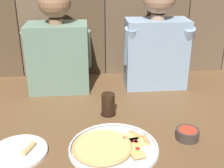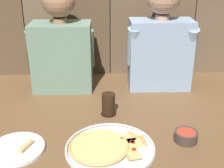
{
  "view_description": "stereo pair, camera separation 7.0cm",
  "coord_description": "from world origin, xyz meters",
  "px_view_note": "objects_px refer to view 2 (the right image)",
  "views": [
    {
      "loc": [
        -0.12,
        -1.19,
        0.74
      ],
      "look_at": [
        -0.01,
        0.1,
        0.18
      ],
      "focal_mm": 47.14,
      "sensor_mm": 36.0,
      "label": 1
    },
    {
      "loc": [
        -0.05,
        -1.19,
        0.74
      ],
      "look_at": [
        -0.01,
        0.1,
        0.18
      ],
      "focal_mm": 47.14,
      "sensor_mm": 36.0,
      "label": 2
    }
  ],
  "objects_px": {
    "pizza_tray": "(107,147)",
    "drinking_glass": "(108,104)",
    "diner_right": "(161,38)",
    "dipping_bowl": "(186,136)",
    "dinner_plate": "(17,148)",
    "diner_left": "(61,42)"
  },
  "relations": [
    {
      "from": "pizza_tray",
      "to": "drinking_glass",
      "type": "height_order",
      "value": "drinking_glass"
    },
    {
      "from": "drinking_glass",
      "to": "diner_right",
      "type": "xyz_separation_m",
      "value": [
        0.31,
        0.35,
        0.25
      ]
    },
    {
      "from": "pizza_tray",
      "to": "dipping_bowl",
      "type": "height_order",
      "value": "dipping_bowl"
    },
    {
      "from": "drinking_glass",
      "to": "dipping_bowl",
      "type": "bearing_deg",
      "value": -37.04
    },
    {
      "from": "dinner_plate",
      "to": "diner_left",
      "type": "distance_m",
      "value": 0.71
    },
    {
      "from": "dinner_plate",
      "to": "drinking_glass",
      "type": "height_order",
      "value": "drinking_glass"
    },
    {
      "from": "pizza_tray",
      "to": "dipping_bowl",
      "type": "xyz_separation_m",
      "value": [
        0.34,
        0.05,
        0.02
      ]
    },
    {
      "from": "diner_left",
      "to": "diner_right",
      "type": "bearing_deg",
      "value": 0.02
    },
    {
      "from": "dinner_plate",
      "to": "diner_right",
      "type": "bearing_deg",
      "value": 42.54
    },
    {
      "from": "dipping_bowl",
      "to": "diner_right",
      "type": "distance_m",
      "value": 0.66
    },
    {
      "from": "dinner_plate",
      "to": "drinking_glass",
      "type": "xyz_separation_m",
      "value": [
        0.39,
        0.3,
        0.05
      ]
    },
    {
      "from": "pizza_tray",
      "to": "dipping_bowl",
      "type": "bearing_deg",
      "value": 8.22
    },
    {
      "from": "drinking_glass",
      "to": "diner_right",
      "type": "distance_m",
      "value": 0.53
    },
    {
      "from": "pizza_tray",
      "to": "dinner_plate",
      "type": "bearing_deg",
      "value": 179.59
    },
    {
      "from": "dinner_plate",
      "to": "diner_left",
      "type": "relative_size",
      "value": 0.38
    },
    {
      "from": "pizza_tray",
      "to": "diner_right",
      "type": "bearing_deg",
      "value": 63.2
    },
    {
      "from": "dipping_bowl",
      "to": "diner_left",
      "type": "distance_m",
      "value": 0.88
    },
    {
      "from": "dinner_plate",
      "to": "diner_right",
      "type": "height_order",
      "value": "diner_right"
    },
    {
      "from": "diner_left",
      "to": "dinner_plate",
      "type": "bearing_deg",
      "value": -100.76
    },
    {
      "from": "drinking_glass",
      "to": "dinner_plate",
      "type": "bearing_deg",
      "value": -142.53
    },
    {
      "from": "dinner_plate",
      "to": "dipping_bowl",
      "type": "xyz_separation_m",
      "value": [
        0.72,
        0.05,
        0.02
      ]
    },
    {
      "from": "dinner_plate",
      "to": "drinking_glass",
      "type": "distance_m",
      "value": 0.49
    }
  ]
}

